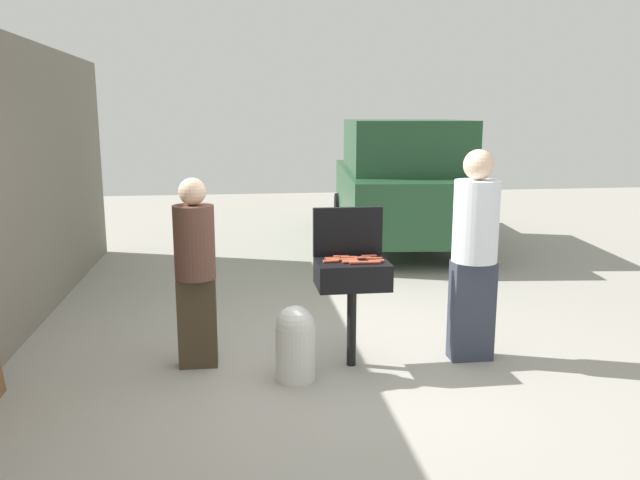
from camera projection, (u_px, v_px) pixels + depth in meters
name	position (u px, v px, depth m)	size (l,w,h in m)	color
ground_plane	(333.00, 366.00, 5.39)	(24.00, 24.00, 0.00)	#9E998E
bbq_grill	(352.00, 278.00, 5.28)	(0.60, 0.44, 0.91)	black
grill_lid_open	(348.00, 232.00, 5.42)	(0.60, 0.05, 0.42)	black
hot_dog_0	(376.00, 261.00, 5.20)	(0.03, 0.03, 0.13)	#C6593D
hot_dog_1	(369.00, 256.00, 5.37)	(0.03, 0.03, 0.13)	#B74C33
hot_dog_2	(333.00, 259.00, 5.29)	(0.03, 0.03, 0.13)	#AD4228
hot_dog_3	(374.00, 259.00, 5.28)	(0.03, 0.03, 0.13)	#AD4228
hot_dog_4	(334.00, 260.00, 5.24)	(0.03, 0.03, 0.13)	#B74C33
hot_dog_5	(372.00, 262.00, 5.15)	(0.03, 0.03, 0.13)	#B74C33
hot_dog_6	(350.00, 261.00, 5.20)	(0.03, 0.03, 0.13)	#B74C33
hot_dog_7	(349.00, 260.00, 5.25)	(0.03, 0.03, 0.13)	#C6593D
hot_dog_8	(357.00, 263.00, 5.14)	(0.03, 0.03, 0.13)	#B74C33
hot_dog_9	(349.00, 258.00, 5.32)	(0.03, 0.03, 0.13)	#B74C33
hot_dog_10	(363.00, 258.00, 5.31)	(0.03, 0.03, 0.13)	#C6593D
hot_dog_11	(341.00, 257.00, 5.36)	(0.03, 0.03, 0.13)	#AD4228
hot_dog_12	(331.00, 261.00, 5.19)	(0.03, 0.03, 0.13)	#C6593D
hot_dog_13	(351.00, 262.00, 5.17)	(0.03, 0.03, 0.13)	#C6593D
propane_tank	(295.00, 342.00, 5.07)	(0.32, 0.32, 0.62)	silver
person_left	(195.00, 266.00, 5.25)	(0.34, 0.34, 1.61)	#3F3323
person_right	(475.00, 248.00, 5.38)	(0.38, 0.38, 1.83)	#333847
parked_minivan	(402.00, 182.00, 10.33)	(2.41, 4.58, 2.02)	#234C2D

